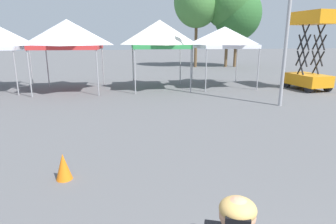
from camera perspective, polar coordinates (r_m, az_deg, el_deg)
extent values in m
cylinder|color=#9E9EA3|center=(15.88, -27.97, 7.17)|extent=(0.06, 0.06, 2.36)
cylinder|color=#9E9EA3|center=(19.15, -25.55, 8.41)|extent=(0.06, 0.06, 2.36)
cylinder|color=#9E9EA3|center=(15.01, -25.80, 7.14)|extent=(0.06, 0.06, 2.39)
cylinder|color=#9E9EA3|center=(14.35, -13.82, 7.88)|extent=(0.06, 0.06, 2.39)
cylinder|color=#9E9EA3|center=(17.98, -22.80, 8.43)|extent=(0.06, 0.06, 2.39)
cylinder|color=#9E9EA3|center=(17.43, -12.77, 9.04)|extent=(0.06, 0.06, 2.39)
pyramid|color=white|center=(16.05, -19.36, 14.71)|extent=(3.46, 3.46, 1.27)
cube|color=red|center=(16.05, -19.13, 12.09)|extent=(3.43, 3.43, 0.20)
cylinder|color=#9E9EA3|center=(14.40, -6.59, 8.24)|extent=(0.06, 0.06, 2.40)
cylinder|color=#9E9EA3|center=(14.77, 4.57, 8.45)|extent=(0.06, 0.06, 2.40)
cylinder|color=#9E9EA3|center=(17.21, -6.96, 9.24)|extent=(0.06, 0.06, 2.40)
cylinder|color=#9E9EA3|center=(17.53, 2.45, 9.42)|extent=(0.06, 0.06, 2.40)
pyramid|color=white|center=(15.84, -1.68, 15.53)|extent=(3.10, 3.10, 1.26)
cube|color=green|center=(15.85, -1.66, 12.88)|extent=(3.07, 3.07, 0.20)
cylinder|color=#9E9EA3|center=(15.11, 7.56, 8.48)|extent=(0.06, 0.06, 2.39)
cylinder|color=#9E9EA3|center=(16.19, 17.47, 8.35)|extent=(0.06, 0.06, 2.39)
cylinder|color=#9E9EA3|center=(17.87, 4.82, 9.47)|extent=(0.06, 0.06, 2.39)
cylinder|color=#9E9EA3|center=(18.80, 13.48, 9.37)|extent=(0.06, 0.06, 2.39)
pyramid|color=white|center=(16.86, 11.12, 14.66)|extent=(3.10, 3.10, 0.96)
cube|color=white|center=(16.87, 11.02, 12.69)|extent=(3.07, 3.07, 0.20)
cylinder|color=black|center=(16.47, 26.18, 4.26)|extent=(0.22, 0.49, 0.48)
cylinder|color=black|center=(17.28, 29.12, 4.33)|extent=(0.22, 0.49, 0.48)
cylinder|color=black|center=(17.76, 22.49, 5.29)|extent=(0.22, 0.49, 0.48)
cylinder|color=black|center=(18.52, 25.39, 5.33)|extent=(0.22, 0.49, 0.48)
cube|color=orange|center=(17.45, 25.87, 5.79)|extent=(1.60, 2.41, 0.60)
cylinder|color=black|center=(17.05, 24.89, 8.17)|extent=(0.16, 0.91, 1.65)
cylinder|color=black|center=(17.05, 24.89, 8.17)|extent=(0.16, 0.91, 1.65)
cylinder|color=black|center=(17.71, 27.32, 8.09)|extent=(0.16, 0.91, 1.65)
cylinder|color=black|center=(17.71, 27.32, 8.09)|extent=(0.16, 0.91, 1.65)
cylinder|color=black|center=(17.00, 25.19, 10.97)|extent=(0.16, 0.91, 1.65)
cylinder|color=black|center=(17.00, 25.19, 10.97)|extent=(0.16, 0.91, 1.65)
cylinder|color=black|center=(17.66, 27.64, 10.78)|extent=(0.16, 0.91, 1.65)
cylinder|color=black|center=(17.66, 27.64, 10.78)|extent=(0.16, 0.91, 1.65)
cylinder|color=black|center=(16.99, 25.50, 13.78)|extent=(0.16, 0.91, 1.65)
cylinder|color=black|center=(16.99, 25.50, 13.78)|extent=(0.16, 0.91, 1.65)
cylinder|color=black|center=(17.65, 27.96, 13.48)|extent=(0.16, 0.91, 1.65)
cylinder|color=black|center=(17.65, 27.96, 13.48)|extent=(0.16, 0.91, 1.65)
cube|color=orange|center=(17.33, 26.96, 15.40)|extent=(1.52, 2.29, 0.12)
cube|color=orange|center=(16.58, 29.65, 16.37)|extent=(1.33, 0.18, 0.55)
cube|color=orange|center=(18.14, 24.75, 16.59)|extent=(1.33, 0.18, 0.55)
cube|color=orange|center=(16.92, 25.43, 16.76)|extent=(0.25, 2.18, 0.55)
cube|color=orange|center=(17.78, 28.68, 16.23)|extent=(0.25, 2.18, 0.55)
sphere|color=tan|center=(1.96, 13.60, -19.19)|extent=(0.23, 0.23, 0.23)
ellipsoid|color=tan|center=(1.94, 13.67, -18.20)|extent=(0.23, 0.23, 0.14)
cube|color=black|center=(1.86, 13.69, -20.59)|extent=(0.15, 0.08, 0.06)
cylinder|color=brown|center=(28.24, 5.53, 13.17)|extent=(0.28, 0.28, 4.26)
ellipsoid|color=#47843D|center=(28.42, 5.73, 20.88)|extent=(4.21, 4.21, 4.63)
cylinder|color=brown|center=(28.95, 11.53, 12.95)|extent=(0.28, 0.28, 4.23)
ellipsoid|color=#387233|center=(29.14, 11.95, 20.83)|extent=(4.72, 4.72, 5.19)
cylinder|color=brown|center=(29.19, 13.20, 11.81)|extent=(0.28, 0.28, 3.15)
ellipsoid|color=#2D662D|center=(29.25, 13.60, 18.38)|extent=(4.45, 4.45, 4.90)
cone|color=orange|center=(6.14, -20.03, -10.13)|extent=(0.32, 0.32, 0.54)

